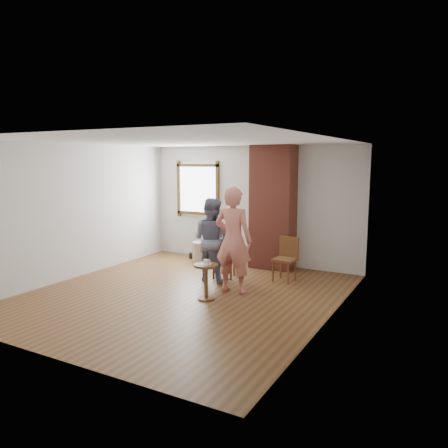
# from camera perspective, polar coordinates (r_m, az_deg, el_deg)

# --- Properties ---
(ground) EXTENTS (5.50, 5.50, 0.00)m
(ground) POSITION_cam_1_polar(r_m,az_deg,el_deg) (7.63, -5.29, -9.17)
(ground) COLOR brown
(ground) RESTS_ON ground
(room_shell) EXTENTS (5.04, 5.52, 2.62)m
(room_shell) POSITION_cam_1_polar(r_m,az_deg,el_deg) (7.82, -3.33, 4.81)
(room_shell) COLOR silver
(room_shell) RESTS_ON ground
(brick_chimney) EXTENTS (0.90, 0.50, 2.60)m
(brick_chimney) POSITION_cam_1_polar(r_m,az_deg,el_deg) (9.25, 6.41, 2.17)
(brick_chimney) COLOR #9B4637
(brick_chimney) RESTS_ON ground
(stoneware_crock) EXTENTS (0.47, 0.47, 0.45)m
(stoneware_crock) POSITION_cam_1_polar(r_m,az_deg,el_deg) (9.91, -3.14, -3.65)
(stoneware_crock) COLOR tan
(stoneware_crock) RESTS_ON ground
(dark_pot) EXTENTS (0.13, 0.13, 0.13)m
(dark_pot) POSITION_cam_1_polar(r_m,az_deg,el_deg) (10.28, -4.22, -4.14)
(dark_pot) COLOR black
(dark_pot) RESTS_ON ground
(dining_chair_left) EXTENTS (0.53, 0.53, 0.90)m
(dining_chair_left) POSITION_cam_1_polar(r_m,az_deg,el_deg) (8.62, 0.10, -3.58)
(dining_chair_left) COLOR brown
(dining_chair_left) RESTS_ON ground
(dining_chair_right) EXTENTS (0.43, 0.43, 0.84)m
(dining_chair_right) POSITION_cam_1_polar(r_m,az_deg,el_deg) (8.42, 8.14, -4.21)
(dining_chair_right) COLOR brown
(dining_chair_right) RESTS_ON ground
(side_table) EXTENTS (0.40, 0.40, 0.60)m
(side_table) POSITION_cam_1_polar(r_m,az_deg,el_deg) (7.24, -2.36, -6.78)
(side_table) COLOR brown
(side_table) RESTS_ON ground
(cake_plate) EXTENTS (0.18, 0.18, 0.01)m
(cake_plate) POSITION_cam_1_polar(r_m,az_deg,el_deg) (7.19, -2.37, -5.24)
(cake_plate) COLOR white
(cake_plate) RESTS_ON side_table
(cake_slice) EXTENTS (0.08, 0.07, 0.06)m
(cake_slice) POSITION_cam_1_polar(r_m,az_deg,el_deg) (7.18, -2.30, -4.98)
(cake_slice) COLOR white
(cake_slice) RESTS_ON cake_plate
(man) EXTENTS (0.80, 0.63, 1.59)m
(man) POSITION_cam_1_polar(r_m,az_deg,el_deg) (8.30, -1.67, -2.04)
(man) COLOR #141D37
(man) RESTS_ON ground
(person_pink) EXTENTS (0.70, 0.48, 1.85)m
(person_pink) POSITION_cam_1_polar(r_m,az_deg,el_deg) (7.53, 1.22, -2.11)
(person_pink) COLOR #D7796B
(person_pink) RESTS_ON ground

